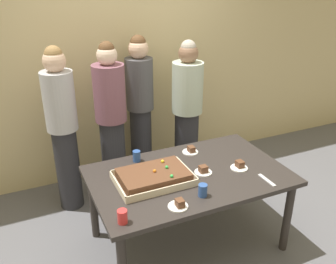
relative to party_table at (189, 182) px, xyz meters
name	(u,v)px	position (x,y,z in m)	size (l,w,h in m)	color
ground_plane	(187,241)	(0.00, 0.00, -0.65)	(12.00, 12.00, 0.00)	#5B5B60
interior_back_panel	(126,48)	(0.00, 1.60, 0.85)	(8.00, 0.12, 3.00)	#CCB784
party_table	(189,182)	(0.00, 0.00, 0.00)	(1.66, 1.03, 0.73)	#2D2826
sheet_cake	(154,177)	(-0.32, 0.01, 0.12)	(0.62, 0.43, 0.12)	beige
plated_slice_near_left	(203,171)	(0.12, -0.04, 0.10)	(0.15, 0.15, 0.07)	white
plated_slice_near_right	(239,166)	(0.44, -0.10, 0.10)	(0.15, 0.15, 0.07)	white
plated_slice_far_left	(191,151)	(0.19, 0.34, 0.10)	(0.15, 0.15, 0.06)	white
plated_slice_far_right	(179,205)	(-0.29, -0.39, 0.10)	(0.15, 0.15, 0.07)	white
drink_cup_nearest	(203,190)	(-0.06, -0.34, 0.13)	(0.07, 0.07, 0.10)	#2D5199
drink_cup_middle	(122,217)	(-0.71, -0.39, 0.13)	(0.07, 0.07, 0.10)	red
drink_cup_far_end	(137,156)	(-0.33, 0.39, 0.13)	(0.07, 0.07, 0.10)	#2D5199
cake_server_utensil	(267,180)	(0.53, -0.36, 0.08)	(0.03, 0.20, 0.01)	silver
person_serving_front	(111,122)	(-0.38, 1.01, 0.24)	(0.32, 0.32, 1.71)	#28282D
person_green_shirt_behind	(187,111)	(0.52, 1.06, 0.20)	(0.34, 0.34, 1.65)	#28282D
person_striped_tie_right	(63,128)	(-0.86, 1.03, 0.25)	(0.30, 0.30, 1.70)	#28282D
person_far_right_suit	(140,107)	(0.03, 1.27, 0.25)	(0.30, 0.30, 1.70)	#28282D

